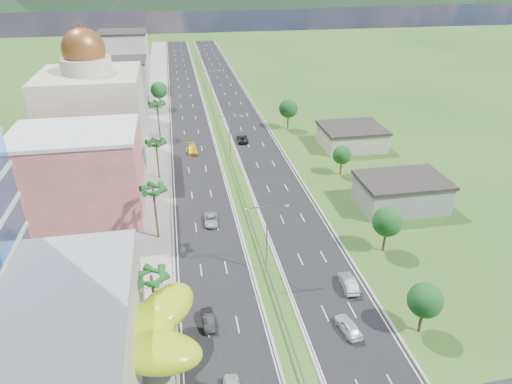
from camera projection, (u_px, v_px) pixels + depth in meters
ground at (282, 319)px, 57.62m from camera, size 500.00×500.00×0.00m
road_left at (188, 112)px, 135.15m from camera, size 11.00×260.00×0.04m
road_right at (238, 109)px, 137.54m from camera, size 11.00×260.00×0.04m
sidewalk_left at (155, 113)px, 133.62m from camera, size 7.00×260.00×0.12m
median_guardrail at (220, 128)px, 120.31m from camera, size 0.10×216.06×0.76m
streetlight_median_b at (267, 232)px, 63.28m from camera, size 6.04×0.25×11.00m
streetlight_median_c at (230, 134)px, 98.27m from camera, size 6.04×0.25×11.00m
streetlight_median_d at (211, 84)px, 137.64m from camera, size 6.04×0.25×11.00m
streetlight_median_e at (200, 56)px, 177.01m from camera, size 6.04×0.25×11.00m
lime_canopy at (109, 333)px, 48.65m from camera, size 18.00×15.00×7.40m
pink_shophouse at (80, 176)px, 77.72m from camera, size 20.00×15.00×15.00m
domed_building at (94, 114)px, 96.08m from camera, size 20.00×20.00×28.70m
midrise_grey at (113, 98)px, 119.65m from camera, size 16.00×15.00×16.00m
midrise_beige at (121, 83)px, 139.58m from camera, size 16.00×15.00×13.00m
midrise_white at (125, 60)px, 158.56m from camera, size 16.00×15.00×18.00m
shed_near at (401, 194)px, 82.80m from camera, size 15.00×10.00×5.00m
shed_far at (351, 138)px, 109.50m from camera, size 14.00×12.00×4.40m
palm_tree_b at (152, 278)px, 53.67m from camera, size 3.60×3.60×8.10m
palm_tree_c at (153, 191)px, 70.51m from camera, size 3.60×3.60×9.60m
palm_tree_d at (156, 144)px, 91.07m from camera, size 3.60×3.60×8.60m
palm_tree_e at (157, 105)px, 112.59m from camera, size 3.60×3.60×9.40m
leafy_tree_lfar at (159, 90)px, 135.71m from camera, size 4.90×4.90×8.05m
leafy_tree_ra at (425, 300)px, 53.60m from camera, size 4.20×4.20×6.90m
leafy_tree_rb at (387, 222)px, 68.77m from camera, size 4.55×4.55×7.47m
leafy_tree_rc at (342, 155)px, 94.11m from camera, size 3.85×3.85×6.33m
leafy_tree_rd at (288, 109)px, 119.17m from camera, size 4.90×4.90×8.05m
mountain_ridge at (238, 3)px, 460.86m from camera, size 860.00×140.00×90.00m
car_dark_left at (208, 320)px, 56.45m from camera, size 1.71×4.24×1.37m
car_silver_mid_left at (211, 220)px, 78.13m from camera, size 2.41×4.84×1.32m
car_yellow_far_left at (192, 149)px, 106.74m from camera, size 2.38×5.50×1.57m
car_white_near_right at (348, 326)px, 55.36m from camera, size 2.54×4.84×1.57m
car_silver_right at (349, 283)px, 62.70m from camera, size 2.08×5.07×1.64m
car_dark_far_right at (242, 139)px, 112.94m from camera, size 2.56×5.30×1.46m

